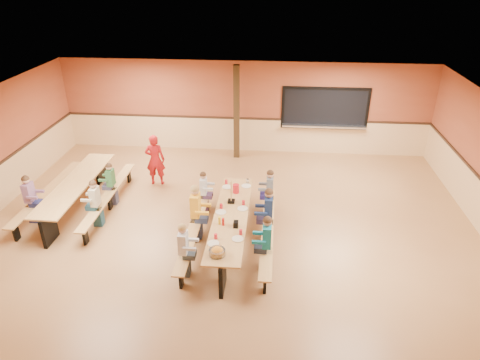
{
  "coord_description": "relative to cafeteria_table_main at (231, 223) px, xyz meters",
  "views": [
    {
      "loc": [
        1.05,
        -8.47,
        5.76
      ],
      "look_at": [
        0.26,
        0.48,
        1.15
      ],
      "focal_mm": 32.0,
      "sensor_mm": 36.0,
      "label": 1
    }
  ],
  "objects": [
    {
      "name": "structural_post",
      "position": [
        -0.34,
        4.85,
        0.97
      ],
      "size": [
        0.18,
        0.18,
        3.0
      ],
      "primitive_type": "cube",
      "color": "black",
      "rests_on": "ground"
    },
    {
      "name": "chip_bowl",
      "position": [
        -0.11,
        -1.45,
        0.29
      ],
      "size": [
        0.32,
        0.32,
        0.15
      ],
      "primitive_type": null,
      "color": "orange",
      "rests_on": "cafeteria_table_main"
    },
    {
      "name": "punch_pitcher",
      "position": [
        0.01,
        1.04,
        0.32
      ],
      "size": [
        0.16,
        0.16,
        0.22
      ],
      "primitive_type": "cylinder",
      "color": "red",
      "rests_on": "cafeteria_table_main"
    },
    {
      "name": "kitchen_pass_through",
      "position": [
        2.46,
        5.41,
        0.96
      ],
      "size": [
        2.78,
        0.28,
        1.38
      ],
      "color": "black",
      "rests_on": "ground"
    },
    {
      "name": "cafeteria_table_second",
      "position": [
        -4.12,
        1.23,
        0.0
      ],
      "size": [
        1.91,
        3.7,
        0.74
      ],
      "color": "#BB894A",
      "rests_on": "ground"
    },
    {
      "name": "seated_child_green_sec",
      "position": [
        -3.3,
        1.5,
        0.05
      ],
      "size": [
        0.34,
        0.28,
        1.16
      ],
      "primitive_type": null,
      "color": "#316536",
      "rests_on": "ground"
    },
    {
      "name": "seated_child_tan_sec",
      "position": [
        -3.3,
        0.47,
        0.07
      ],
      "size": [
        0.36,
        0.3,
        1.2
      ],
      "primitive_type": null,
      "color": "#B9B191",
      "rests_on": "ground"
    },
    {
      "name": "condiment_mustard",
      "position": [
        -0.2,
        -0.37,
        0.3
      ],
      "size": [
        0.06,
        0.06,
        0.17
      ],
      "primitive_type": "cylinder",
      "color": "yellow",
      "rests_on": "cafeteria_table_main"
    },
    {
      "name": "condiment_ketchup",
      "position": [
        -0.12,
        -0.41,
        0.3
      ],
      "size": [
        0.06,
        0.06,
        0.17
      ],
      "primitive_type": "cylinder",
      "color": "#B2140F",
      "rests_on": "cafeteria_table_main"
    },
    {
      "name": "seated_child_char_right",
      "position": [
        0.83,
        1.37,
        0.08
      ],
      "size": [
        0.37,
        0.3,
        1.2
      ],
      "primitive_type": null,
      "color": "#585C63",
      "rests_on": "ground"
    },
    {
      "name": "seated_child_purple_sec",
      "position": [
        -4.95,
        0.5,
        0.09
      ],
      "size": [
        0.38,
        0.31,
        1.23
      ],
      "primitive_type": null,
      "color": "#7D5372",
      "rests_on": "ground"
    },
    {
      "name": "seated_child_teal_right",
      "position": [
        0.83,
        -0.84,
        0.1
      ],
      "size": [
        0.39,
        0.32,
        1.25
      ],
      "primitive_type": null,
      "color": "#16778B",
      "rests_on": "ground"
    },
    {
      "name": "seated_child_navy_right",
      "position": [
        0.83,
        0.26,
        0.12
      ],
      "size": [
        0.41,
        0.33,
        1.28
      ],
      "primitive_type": null,
      "color": "#17264C",
      "rests_on": "ground"
    },
    {
      "name": "napkin_dispenser",
      "position": [
        0.15,
        -0.45,
        0.28
      ],
      "size": [
        0.1,
        0.14,
        0.13
      ],
      "primitive_type": "cube",
      "color": "black",
      "rests_on": "cafeteria_table_main"
    },
    {
      "name": "standing_woman",
      "position": [
        -2.45,
        2.74,
        0.22
      ],
      "size": [
        0.58,
        0.41,
        1.5
      ],
      "primitive_type": "imported",
      "rotation": [
        0.0,
        0.0,
        3.23
      ],
      "color": "#A41214",
      "rests_on": "ground"
    },
    {
      "name": "ground",
      "position": [
        -0.14,
        0.45,
        -0.53
      ],
      "size": [
        12.0,
        12.0,
        0.0
      ],
      "primitive_type": "plane",
      "color": "#905F36",
      "rests_on": "ground"
    },
    {
      "name": "seated_child_grey_left",
      "position": [
        -0.83,
        1.26,
        0.04
      ],
      "size": [
        0.33,
        0.27,
        1.14
      ],
      "primitive_type": null,
      "color": "silver",
      "rests_on": "ground"
    },
    {
      "name": "room_envelope",
      "position": [
        -0.14,
        0.45,
        0.16
      ],
      "size": [
        12.04,
        10.04,
        3.02
      ],
      "color": "#98492C",
      "rests_on": "ground"
    },
    {
      "name": "cafeteria_table_main",
      "position": [
        0.0,
        0.0,
        0.0
      ],
      "size": [
        1.91,
        3.7,
        0.74
      ],
      "color": "#BB894A",
      "rests_on": "ground"
    },
    {
      "name": "seated_adult_yellow",
      "position": [
        -0.83,
        0.18,
        0.14
      ],
      "size": [
        0.43,
        0.35,
        1.33
      ],
      "primitive_type": null,
      "color": "yellow",
      "rests_on": "ground"
    },
    {
      "name": "seated_child_white_left",
      "position": [
        -0.83,
        -1.18,
        0.07
      ],
      "size": [
        0.37,
        0.3,
        1.2
      ],
      "primitive_type": null,
      "color": "silver",
      "rests_on": "ground"
    },
    {
      "name": "table_paddle",
      "position": [
        -0.05,
        0.57,
        0.35
      ],
      "size": [
        0.16,
        0.16,
        0.56
      ],
      "color": "black",
      "rests_on": "cafeteria_table_main"
    },
    {
      "name": "place_settings",
      "position": [
        0.0,
        -0.0,
        0.27
      ],
      "size": [
        0.65,
        3.3,
        0.11
      ],
      "primitive_type": null,
      "color": "beige",
      "rests_on": "cafeteria_table_main"
    }
  ]
}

